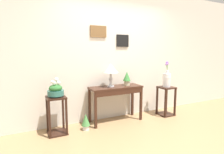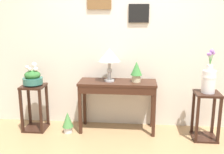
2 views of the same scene
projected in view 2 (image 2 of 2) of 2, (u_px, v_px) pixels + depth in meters
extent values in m
cube|color=beige|center=(125.00, 33.00, 3.88)|extent=(9.00, 0.10, 2.80)
cube|color=brown|center=(99.00, 1.00, 3.74)|extent=(0.34, 0.02, 0.23)
cube|color=slate|center=(99.00, 1.00, 3.74)|extent=(0.27, 0.01, 0.18)
cube|color=black|center=(139.00, 13.00, 3.73)|extent=(0.28, 0.02, 0.26)
cube|color=tan|center=(139.00, 13.00, 3.73)|extent=(0.23, 0.01, 0.20)
cube|color=#381E14|center=(117.00, 83.00, 3.76)|extent=(1.09, 0.40, 0.03)
cube|color=#381E14|center=(117.00, 91.00, 3.60)|extent=(1.03, 0.03, 0.10)
cube|color=#381E14|center=(80.00, 110.00, 3.73)|extent=(0.04, 0.04, 0.71)
cube|color=#381E14|center=(154.00, 113.00, 3.64)|extent=(0.05, 0.04, 0.71)
cube|color=#381E14|center=(85.00, 103.00, 4.06)|extent=(0.04, 0.04, 0.71)
cube|color=#381E14|center=(152.00, 105.00, 3.97)|extent=(0.05, 0.04, 0.71)
cylinder|color=#B7B7BC|center=(109.00, 80.00, 3.77)|extent=(0.14, 0.14, 0.02)
cylinder|color=#B7B7BC|center=(109.00, 75.00, 3.75)|extent=(0.05, 0.05, 0.13)
sphere|color=#B7B7BC|center=(109.00, 70.00, 3.73)|extent=(0.08, 0.08, 0.08)
cylinder|color=#B7B7BC|center=(109.00, 66.00, 3.72)|extent=(0.04, 0.04, 0.13)
cone|color=beige|center=(109.00, 55.00, 3.68)|extent=(0.31, 0.31, 0.18)
cylinder|color=beige|center=(136.00, 78.00, 3.73)|extent=(0.12, 0.12, 0.10)
cone|color=#387A38|center=(136.00, 68.00, 3.69)|extent=(0.16, 0.16, 0.19)
cube|color=black|center=(33.00, 86.00, 3.81)|extent=(0.33, 0.33, 0.03)
cube|color=black|center=(36.00, 128.00, 3.96)|extent=(0.33, 0.33, 0.03)
cube|color=black|center=(21.00, 111.00, 3.77)|extent=(0.04, 0.04, 0.62)
cube|color=black|center=(41.00, 111.00, 3.74)|extent=(0.04, 0.04, 0.62)
cube|color=black|center=(29.00, 104.00, 4.04)|extent=(0.04, 0.04, 0.62)
cube|color=black|center=(47.00, 105.00, 4.01)|extent=(0.04, 0.04, 0.62)
cylinder|color=#2D665B|center=(33.00, 85.00, 3.81)|extent=(0.13, 0.13, 0.02)
cylinder|color=#2D665B|center=(33.00, 81.00, 3.79)|extent=(0.28, 0.28, 0.09)
ellipsoid|color=#2D662D|center=(32.00, 75.00, 3.77)|extent=(0.22, 0.22, 0.12)
cylinder|color=#2D662D|center=(30.00, 73.00, 3.75)|extent=(0.06, 0.05, 0.16)
sphere|color=white|center=(27.00, 67.00, 3.72)|extent=(0.05, 0.05, 0.05)
cylinder|color=#2D662D|center=(33.00, 71.00, 3.77)|extent=(0.04, 0.04, 0.19)
sphere|color=white|center=(34.00, 65.00, 3.77)|extent=(0.07, 0.07, 0.07)
cylinder|color=#2D662D|center=(34.00, 73.00, 3.76)|extent=(0.06, 0.02, 0.13)
sphere|color=white|center=(36.00, 69.00, 3.74)|extent=(0.06, 0.06, 0.06)
cylinder|color=#2D662D|center=(31.00, 73.00, 3.74)|extent=(0.02, 0.06, 0.14)
sphere|color=white|center=(30.00, 69.00, 3.70)|extent=(0.04, 0.04, 0.04)
cube|color=black|center=(208.00, 94.00, 3.52)|extent=(0.33, 0.33, 0.03)
cube|color=black|center=(204.00, 137.00, 3.67)|extent=(0.33, 0.33, 0.03)
cube|color=black|center=(197.00, 120.00, 3.47)|extent=(0.03, 0.03, 0.60)
cube|color=black|center=(219.00, 120.00, 3.44)|extent=(0.04, 0.03, 0.60)
cube|color=black|center=(193.00, 112.00, 3.74)|extent=(0.03, 0.04, 0.60)
cube|color=black|center=(213.00, 113.00, 3.72)|extent=(0.04, 0.04, 0.60)
cylinder|color=silver|center=(209.00, 82.00, 3.48)|extent=(0.17, 0.17, 0.30)
sphere|color=silver|center=(209.00, 77.00, 3.47)|extent=(0.18, 0.18, 0.18)
cylinder|color=silver|center=(210.00, 68.00, 3.44)|extent=(0.08, 0.08, 0.07)
cylinder|color=#478442|center=(210.00, 59.00, 3.40)|extent=(0.03, 0.03, 0.15)
sphere|color=#996BC1|center=(210.00, 54.00, 3.37)|extent=(0.04, 0.04, 0.04)
cylinder|color=#478442|center=(211.00, 58.00, 3.42)|extent=(0.03, 0.04, 0.18)
sphere|color=#996BC1|center=(212.00, 51.00, 3.41)|extent=(0.06, 0.06, 0.06)
cylinder|color=#478442|center=(209.00, 60.00, 3.42)|extent=(0.04, 0.01, 0.14)
sphere|color=#996BC1|center=(209.00, 54.00, 3.40)|extent=(0.04, 0.04, 0.04)
cylinder|color=#478442|center=(212.00, 59.00, 3.42)|extent=(0.05, 0.04, 0.15)
sphere|color=#996BC1|center=(213.00, 53.00, 3.42)|extent=(0.04, 0.04, 0.04)
cylinder|color=silver|center=(68.00, 130.00, 3.84)|extent=(0.12, 0.12, 0.09)
cone|color=#478442|center=(68.00, 120.00, 3.80)|extent=(0.16, 0.16, 0.22)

